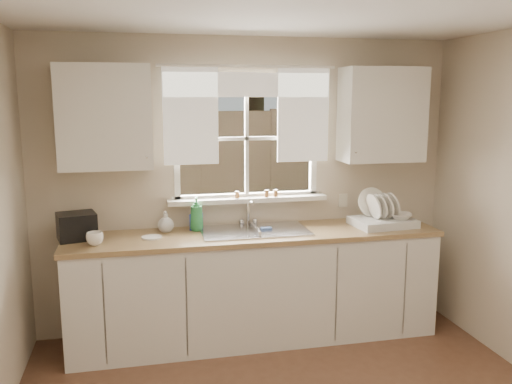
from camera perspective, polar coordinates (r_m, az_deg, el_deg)
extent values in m
cube|color=beige|center=(4.83, -0.91, -7.18)|extent=(3.60, 0.02, 1.15)
cube|color=beige|center=(4.63, -0.97, 13.99)|extent=(3.60, 0.02, 0.35)
cube|color=beige|center=(4.54, -16.01, 5.15)|extent=(1.20, 0.02, 1.00)
cube|color=beige|center=(5.01, 12.68, 5.73)|extent=(1.20, 0.02, 1.00)
cube|color=white|center=(4.71, -0.98, -0.42)|extent=(1.30, 0.06, 0.05)
cube|color=white|center=(4.64, -1.02, 11.82)|extent=(1.30, 0.06, 0.05)
cube|color=white|center=(4.57, -8.43, 5.46)|extent=(0.05, 0.06, 1.05)
cube|color=white|center=(4.80, 6.06, 5.74)|extent=(0.05, 0.06, 1.05)
cube|color=white|center=(4.65, -1.00, 5.65)|extent=(0.03, 0.04, 1.00)
cube|color=white|center=(4.65, -1.00, 5.65)|extent=(1.20, 0.04, 0.03)
cube|color=white|center=(4.66, -0.83, -0.80)|extent=(1.38, 0.14, 0.04)
cylinder|color=white|center=(4.56, -0.82, 13.10)|extent=(1.50, 0.02, 0.02)
cube|color=white|center=(4.50, -6.89, 7.98)|extent=(0.45, 0.02, 0.80)
cube|color=white|center=(4.69, 4.98, 8.10)|extent=(0.45, 0.02, 0.80)
cube|color=white|center=(4.57, -0.84, 11.22)|extent=(1.40, 0.02, 0.20)
cube|color=silver|center=(4.58, -0.08, -10.02)|extent=(3.00, 0.62, 0.87)
cube|color=#96774B|center=(4.45, -0.08, -4.51)|extent=(3.04, 0.65, 0.04)
cube|color=silver|center=(4.35, -15.60, 7.61)|extent=(0.70, 0.33, 0.80)
cube|color=silver|center=(4.82, 13.12, 7.93)|extent=(0.70, 0.33, 0.80)
cube|color=beige|center=(4.94, 9.15, -0.88)|extent=(0.08, 0.01, 0.12)
cylinder|color=brown|center=(4.61, -2.00, -0.29)|extent=(0.04, 0.04, 0.06)
cylinder|color=brown|center=(4.69, 2.09, -0.12)|extent=(0.04, 0.04, 0.06)
cylinder|color=brown|center=(4.67, 1.14, -0.16)|extent=(0.04, 0.04, 0.06)
cube|color=#335421|center=(9.78, -6.86, -1.95)|extent=(20.00, 10.00, 0.02)
cube|color=#88674B|center=(7.66, -5.48, 1.72)|extent=(8.00, 0.10, 1.80)
cube|color=maroon|center=(11.06, -14.00, 5.09)|extent=(3.00, 3.00, 2.20)
cube|color=black|center=(11.03, -14.28, 11.57)|extent=(3.20, 3.20, 0.30)
cylinder|color=#423021|center=(10.78, -0.10, 7.93)|extent=(0.36, 0.36, 3.20)
cube|color=#B7B7BC|center=(4.49, -0.17, -5.15)|extent=(0.84, 0.46, 0.18)
cube|color=#B7B7BC|center=(4.47, -0.17, -4.10)|extent=(0.88, 0.50, 0.01)
cube|color=#B7B7BC|center=(4.47, -0.17, -4.41)|extent=(0.02, 0.41, 0.14)
cylinder|color=silver|center=(4.68, -0.83, -2.12)|extent=(0.03, 0.03, 0.22)
cylinder|color=silver|center=(4.58, -0.63, -0.98)|extent=(0.02, 0.18, 0.02)
sphere|color=silver|center=(4.69, -1.54, -3.11)|extent=(0.05, 0.05, 0.05)
sphere|color=silver|center=(4.71, -0.11, -3.04)|extent=(0.05, 0.05, 0.05)
cube|color=silver|center=(4.77, 13.18, -3.10)|extent=(0.53, 0.42, 0.07)
cylinder|color=white|center=(4.82, 12.11, -1.05)|extent=(0.27, 0.10, 0.25)
cylinder|color=white|center=(4.70, 12.31, -1.48)|extent=(0.09, 0.23, 0.22)
cylinder|color=white|center=(4.73, 12.94, -1.44)|extent=(0.09, 0.23, 0.22)
cylinder|color=white|center=(4.76, 13.56, -1.39)|extent=(0.09, 0.23, 0.22)
cylinder|color=white|center=(4.79, 14.18, -1.34)|extent=(0.09, 0.23, 0.22)
imported|color=white|center=(4.78, 14.95, -2.45)|extent=(0.24, 0.24, 0.05)
imported|color=#2C8745|center=(4.49, -6.28, -2.28)|extent=(0.13, 0.13, 0.29)
imported|color=#304EB7|center=(4.53, -6.31, -2.71)|extent=(0.12, 0.12, 0.20)
imported|color=beige|center=(4.49, -9.49, -3.11)|extent=(0.14, 0.14, 0.17)
cylinder|color=white|center=(4.34, -10.93, -4.70)|extent=(0.16, 0.16, 0.01)
imported|color=white|center=(4.23, -16.61, -4.73)|extent=(0.13, 0.13, 0.10)
cube|color=black|center=(4.43, -18.36, -3.44)|extent=(0.33, 0.30, 0.21)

